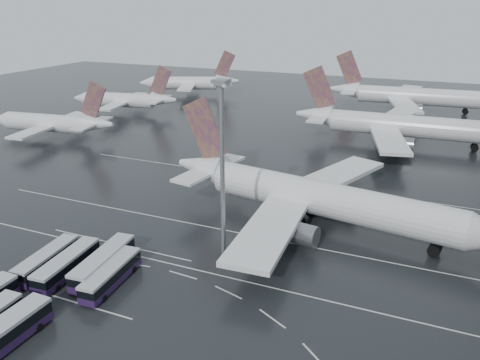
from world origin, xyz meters
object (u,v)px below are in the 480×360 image
at_px(jet_remote_west, 54,123).
at_px(airliner_main, 313,197).
at_px(jet_remote_far, 191,83).
at_px(floodlight_mast, 222,152).
at_px(gse_cart_belly_e, 370,199).
at_px(bus_row_near_d, 111,274).
at_px(jet_remote_mid, 126,100).
at_px(bus_row_near_a, 47,260).
at_px(airliner_gate_b, 397,126).
at_px(bus_row_near_b, 67,264).
at_px(bus_row_near_c, 103,262).
at_px(gse_cart_belly_d, 465,231).
at_px(airliner_gate_c, 408,96).
at_px(gse_cart_belly_b, 422,211).

bearing_deg(jet_remote_west, airliner_main, 154.92).
height_order(jet_remote_far, floodlight_mast, floodlight_mast).
bearing_deg(gse_cart_belly_e, bus_row_near_d, -123.58).
height_order(jet_remote_mid, bus_row_near_a, jet_remote_mid).
height_order(airliner_gate_b, floodlight_mast, floodlight_mast).
relative_size(bus_row_near_a, bus_row_near_b, 0.95).
distance_m(jet_remote_west, bus_row_near_c, 83.49).
bearing_deg(gse_cart_belly_e, bus_row_near_b, -129.60).
bearing_deg(gse_cart_belly_e, gse_cart_belly_d, -23.96).
distance_m(airliner_gate_c, jet_remote_mid, 106.19).
bearing_deg(bus_row_near_b, floodlight_mast, -61.05).
relative_size(airliner_gate_c, bus_row_near_b, 4.66).
relative_size(bus_row_near_a, floodlight_mast, 0.43).
xyz_separation_m(airliner_gate_c, floodlight_mast, (-17.77, -127.65, 12.64)).
height_order(floodlight_mast, gse_cart_belly_e, floodlight_mast).
bearing_deg(jet_remote_far, floodlight_mast, 99.01).
height_order(airliner_gate_c, jet_remote_mid, airliner_gate_c).
bearing_deg(bus_row_near_c, gse_cart_belly_e, -42.75).
relative_size(floodlight_mast, gse_cart_belly_d, 14.74).
distance_m(jet_remote_west, bus_row_near_a, 79.05).
bearing_deg(bus_row_near_b, jet_remote_far, 16.66).
height_order(bus_row_near_d, gse_cart_belly_e, bus_row_near_d).
bearing_deg(airliner_gate_c, airliner_main, -97.60).
relative_size(airliner_gate_c, bus_row_near_a, 4.91).
distance_m(bus_row_near_c, gse_cart_belly_d, 62.33).
distance_m(jet_remote_mid, bus_row_near_b, 113.01).
bearing_deg(airliner_gate_b, gse_cart_belly_d, -74.10).
xyz_separation_m(airliner_main, gse_cart_belly_e, (8.57, 14.74, -4.78)).
bearing_deg(jet_remote_west, airliner_gate_c, -146.85).
height_order(jet_remote_west, gse_cart_belly_e, jet_remote_west).
bearing_deg(bus_row_near_c, bus_row_near_d, -129.65).
bearing_deg(airliner_main, jet_remote_west, 171.85).
height_order(gse_cart_belly_d, gse_cart_belly_e, gse_cart_belly_e).
distance_m(airliner_main, jet_remote_far, 136.42).
relative_size(bus_row_near_a, gse_cart_belly_d, 6.39).
distance_m(jet_remote_far, bus_row_near_c, 148.70).
bearing_deg(bus_row_near_d, airliner_main, -39.47).
distance_m(bus_row_near_c, gse_cart_belly_b, 60.42).
height_order(airliner_main, gse_cart_belly_e, airliner_main).
bearing_deg(floodlight_mast, bus_row_near_a, -150.89).
height_order(airliner_main, jet_remote_west, airliner_main).
bearing_deg(airliner_gate_b, floodlight_mast, -104.99).
relative_size(bus_row_near_d, gse_cart_belly_d, 6.43).
bearing_deg(airliner_main, gse_cart_belly_e, 68.86).
distance_m(bus_row_near_b, gse_cart_belly_e, 59.84).
xyz_separation_m(jet_remote_mid, floodlight_mast, (78.67, -83.22, 13.47)).
bearing_deg(floodlight_mast, gse_cart_belly_e, 60.97).
xyz_separation_m(floodlight_mast, gse_cart_belly_d, (35.93, 24.94, -17.57)).
xyz_separation_m(bus_row_near_a, gse_cart_belly_e, (42.08, 46.11, -1.04)).
height_order(airliner_gate_c, bus_row_near_c, airliner_gate_c).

